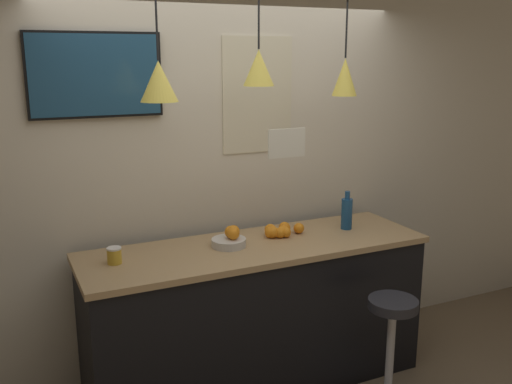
{
  "coord_description": "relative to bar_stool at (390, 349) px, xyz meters",
  "views": [
    {
      "loc": [
        -1.48,
        -2.46,
        2.18
      ],
      "look_at": [
        0.0,
        0.71,
        1.34
      ],
      "focal_mm": 40.0,
      "sensor_mm": 36.0,
      "label": 1
    }
  ],
  "objects": [
    {
      "name": "service_counter",
      "position": [
        -0.62,
        0.64,
        0.08
      ],
      "size": [
        2.26,
        0.69,
        0.99
      ],
      "color": "black",
      "rests_on": "ground_plane"
    },
    {
      "name": "mounted_tv",
      "position": [
        -1.49,
        1.04,
        1.65
      ],
      "size": [
        0.8,
        0.04,
        0.51
      ],
      "color": "black"
    },
    {
      "name": "hanging_menu_board",
      "position": [
        -0.54,
        0.37,
        1.26
      ],
      "size": [
        0.24,
        0.01,
        0.17
      ],
      "color": "white"
    },
    {
      "name": "pendant_lamp_middle",
      "position": [
        -0.62,
        0.6,
        1.69
      ],
      "size": [
        0.19,
        0.19,
        0.8
      ],
      "color": "black"
    },
    {
      "name": "juice_bottle",
      "position": [
        0.11,
        0.68,
        0.69
      ],
      "size": [
        0.08,
        0.08,
        0.27
      ],
      "color": "navy",
      "rests_on": "service_counter"
    },
    {
      "name": "spread_jar",
      "position": [
        -1.51,
        0.68,
        0.62
      ],
      "size": [
        0.09,
        0.09,
        0.1
      ],
      "color": "gold",
      "rests_on": "service_counter"
    },
    {
      "name": "wall_poster",
      "position": [
        -0.41,
        1.06,
        1.49
      ],
      "size": [
        0.52,
        0.01,
        0.79
      ],
      "color": "beige"
    },
    {
      "name": "bar_stool",
      "position": [
        0.0,
        0.0,
        0.0
      ],
      "size": [
        0.46,
        0.46,
        0.75
      ],
      "color": "#B7B7BC",
      "rests_on": "ground_plane"
    },
    {
      "name": "back_wall",
      "position": [
        -0.62,
        1.09,
        1.03
      ],
      "size": [
        8.0,
        0.06,
        2.9
      ],
      "color": "beige",
      "rests_on": "ground_plane"
    },
    {
      "name": "fruit_bowl",
      "position": [
        -0.78,
        0.68,
        0.62
      ],
      "size": [
        0.22,
        0.22,
        0.13
      ],
      "color": "beige",
      "rests_on": "service_counter"
    },
    {
      "name": "orange_pile",
      "position": [
        -0.39,
        0.73,
        0.61
      ],
      "size": [
        0.3,
        0.16,
        0.08
      ],
      "color": "orange",
      "rests_on": "service_counter"
    },
    {
      "name": "pendant_lamp_left",
      "position": [
        -1.23,
        0.6,
        1.63
      ],
      "size": [
        0.21,
        0.21,
        0.88
      ],
      "color": "black"
    },
    {
      "name": "pendant_lamp_right",
      "position": [
        -0.0,
        0.6,
        1.63
      ],
      "size": [
        0.16,
        0.16,
        0.88
      ],
      "color": "black"
    }
  ]
}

